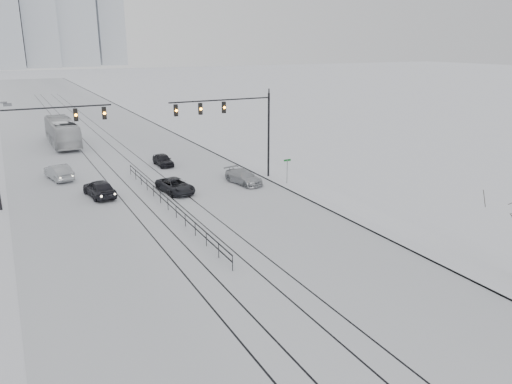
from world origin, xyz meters
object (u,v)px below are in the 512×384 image
object	(u,v)px
sedan_sb_outer	(59,172)
box_truck	(62,132)
sedan_sb_inner	(99,189)
sedan_nb_front	(175,186)
sedan_nb_right	(244,177)
sedan_nb_far	(163,160)

from	to	relation	value
sedan_sb_outer	box_truck	bearing A→B (deg)	-109.51
sedan_sb_inner	sedan_sb_outer	size ratio (longest dim) A/B	0.99
sedan_nb_front	sedan_nb_right	bearing A→B (deg)	-10.43
sedan_sb_inner	sedan_sb_outer	distance (m)	7.76
sedan_sb_outer	box_truck	size ratio (longest dim) A/B	0.37
sedan_sb_outer	box_truck	distance (m)	17.32
sedan_sb_outer	sedan_nb_front	xyz separation A→B (m)	(8.42, -9.07, -0.12)
sedan_nb_right	sedan_nb_far	distance (m)	11.04
sedan_sb_inner	sedan_sb_outer	xyz separation A→B (m)	(-2.37, 7.39, -0.02)
sedan_sb_inner	box_truck	size ratio (longest dim) A/B	0.37
sedan_sb_inner	sedan_nb_far	xyz separation A→B (m)	(7.99, 8.30, -0.13)
sedan_nb_far	box_truck	size ratio (longest dim) A/B	0.31
sedan_sb_inner	sedan_nb_front	size ratio (longest dim) A/B	1.00
sedan_nb_front	sedan_nb_far	distance (m)	10.16
sedan_sb_outer	sedan_nb_right	size ratio (longest dim) A/B	1.02
sedan_nb_far	box_truck	bearing A→B (deg)	114.81
sedan_sb_outer	sedan_nb_front	world-z (taller)	sedan_sb_outer
sedan_sb_inner	sedan_sb_outer	world-z (taller)	sedan_sb_inner
sedan_nb_front	sedan_nb_right	size ratio (longest dim) A/B	1.01
sedan_sb_inner	sedan_nb_right	bearing A→B (deg)	163.53
sedan_nb_right	sedan_nb_far	xyz separation A→B (m)	(-4.51, 10.08, -0.01)
sedan_nb_front	sedan_nb_far	xyz separation A→B (m)	(1.94, 9.98, 0.01)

